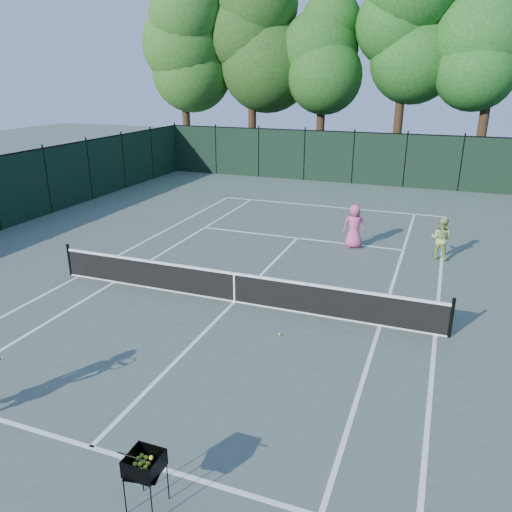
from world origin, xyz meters
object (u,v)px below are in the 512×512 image
(ball_hopper, at_px, (144,464))
(player_green, at_px, (441,239))
(player_pink, at_px, (354,226))
(loose_ball_midcourt, at_px, (280,334))

(ball_hopper, bearing_deg, player_green, 62.50)
(player_pink, xyz_separation_m, loose_ball_midcourt, (-0.45, -7.49, -0.80))
(player_pink, relative_size, loose_ball_midcourt, 24.51)
(player_green, distance_m, loose_ball_midcourt, 8.16)
(player_green, xyz_separation_m, ball_hopper, (-3.74, -13.03, 0.05))
(player_pink, bearing_deg, ball_hopper, 76.14)
(player_pink, distance_m, loose_ball_midcourt, 7.54)
(player_pink, relative_size, ball_hopper, 1.76)
(player_green, relative_size, loose_ball_midcourt, 22.04)
(player_green, height_order, loose_ball_midcourt, player_green)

